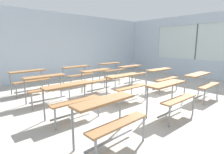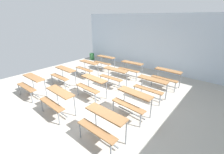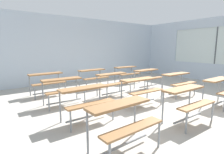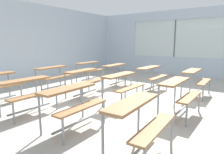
# 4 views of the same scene
# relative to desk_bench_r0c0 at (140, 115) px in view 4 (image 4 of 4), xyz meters

# --- Properties ---
(ground) EXTENTS (10.00, 9.00, 0.05)m
(ground) POSITION_rel_desk_bench_r0c0_xyz_m (2.15, 1.34, -0.59)
(ground) COLOR #ADA89E
(wall_back) EXTENTS (10.00, 0.12, 3.00)m
(wall_back) POSITION_rel_desk_bench_r0c0_xyz_m (2.15, 5.84, 0.94)
(wall_back) COLOR silver
(wall_back) RESTS_ON ground
(wall_right) EXTENTS (0.12, 9.00, 3.00)m
(wall_right) POSITION_rel_desk_bench_r0c0_xyz_m (7.15, 1.21, 0.88)
(wall_right) COLOR silver
(wall_right) RESTS_ON ground
(desk_bench_r0c0) EXTENTS (1.12, 0.63, 0.74)m
(desk_bench_r0c0) POSITION_rel_desk_bench_r0c0_xyz_m (0.00, 0.00, 0.00)
(desk_bench_r0c0) COLOR olive
(desk_bench_r0c0) RESTS_ON ground
(desk_bench_r0c1) EXTENTS (1.11, 0.61, 0.74)m
(desk_bench_r0c1) POSITION_rel_desk_bench_r0c0_xyz_m (1.79, -0.00, 0.00)
(desk_bench_r0c1) COLOR olive
(desk_bench_r0c1) RESTS_ON ground
(desk_bench_r0c2) EXTENTS (1.10, 0.60, 0.74)m
(desk_bench_r0c2) POSITION_rel_desk_bench_r0c0_xyz_m (3.60, 0.07, 0.00)
(desk_bench_r0c2) COLOR olive
(desk_bench_r0c2) RESTS_ON ground
(desk_bench_r1c0) EXTENTS (1.10, 0.59, 0.74)m
(desk_bench_r1c0) POSITION_rel_desk_bench_r0c0_xyz_m (0.06, 1.33, 0.00)
(desk_bench_r1c0) COLOR olive
(desk_bench_r1c0) RESTS_ON ground
(desk_bench_r1c1) EXTENTS (1.12, 0.62, 0.74)m
(desk_bench_r1c1) POSITION_rel_desk_bench_r0c0_xyz_m (1.80, 1.39, 0.00)
(desk_bench_r1c1) COLOR olive
(desk_bench_r1c1) RESTS_ON ground
(desk_bench_r1c2) EXTENTS (1.13, 0.64, 0.74)m
(desk_bench_r1c2) POSITION_rel_desk_bench_r0c0_xyz_m (3.57, 1.39, 0.00)
(desk_bench_r1c2) COLOR olive
(desk_bench_r1c2) RESTS_ON ground
(desk_bench_r2c0) EXTENTS (1.11, 0.60, 0.74)m
(desk_bench_r2c0) POSITION_rel_desk_bench_r0c0_xyz_m (0.06, 2.69, 0.00)
(desk_bench_r2c0) COLOR olive
(desk_bench_r2c0) RESTS_ON ground
(desk_bench_r2c1) EXTENTS (1.12, 0.63, 0.74)m
(desk_bench_r2c1) POSITION_rel_desk_bench_r0c0_xyz_m (1.79, 2.67, 0.00)
(desk_bench_r2c1) COLOR olive
(desk_bench_r2c1) RESTS_ON ground
(desk_bench_r2c2) EXTENTS (1.11, 0.60, 0.74)m
(desk_bench_r2c2) POSITION_rel_desk_bench_r0c0_xyz_m (3.51, 2.70, 0.00)
(desk_bench_r2c2) COLOR olive
(desk_bench_r2c2) RESTS_ON ground
(desk_bench_r3c1) EXTENTS (1.13, 0.64, 0.74)m
(desk_bench_r3c1) POSITION_rel_desk_bench_r0c0_xyz_m (1.78, 4.00, 0.00)
(desk_bench_r3c1) COLOR olive
(desk_bench_r3c1) RESTS_ON ground
(desk_bench_r3c2) EXTENTS (1.11, 0.60, 0.74)m
(desk_bench_r3c2) POSITION_rel_desk_bench_r0c0_xyz_m (3.57, 4.03, 0.00)
(desk_bench_r3c2) COLOR olive
(desk_bench_r3c2) RESTS_ON ground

